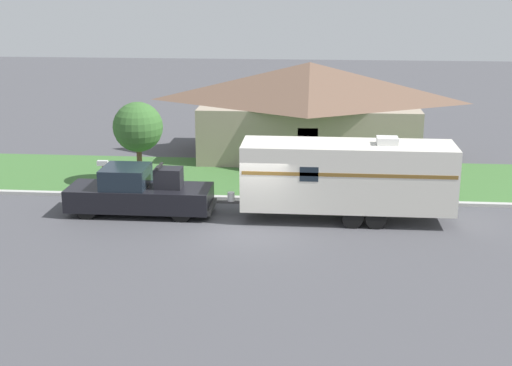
{
  "coord_description": "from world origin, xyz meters",
  "views": [
    {
      "loc": [
        2.31,
        -25.29,
        9.1
      ],
      "look_at": [
        -0.04,
        1.54,
        1.4
      ],
      "focal_mm": 50.0,
      "sensor_mm": 36.0,
      "label": 1
    }
  ],
  "objects": [
    {
      "name": "curb_strip",
      "position": [
        0.0,
        3.75,
        0.07
      ],
      "size": [
        80.0,
        0.3,
        0.14
      ],
      "color": "#ADADA8",
      "rests_on": "ground_plane"
    },
    {
      "name": "mailbox",
      "position": [
        -7.11,
        4.5,
        1.08
      ],
      "size": [
        0.48,
        0.2,
        1.41
      ],
      "color": "brown",
      "rests_on": "ground_plane"
    },
    {
      "name": "ground_plane",
      "position": [
        0.0,
        0.0,
        0.0
      ],
      "size": [
        120.0,
        120.0,
        0.0
      ],
      "primitive_type": "plane",
      "color": "#47474C"
    },
    {
      "name": "house_across_street",
      "position": [
        1.85,
        12.23,
        2.58
      ],
      "size": [
        12.07,
        6.85,
        4.97
      ],
      "color": "gray",
      "rests_on": "ground_plane"
    },
    {
      "name": "tree_in_yard",
      "position": [
        -5.75,
        5.66,
        2.7
      ],
      "size": [
        2.26,
        2.26,
        3.85
      ],
      "color": "brown",
      "rests_on": "ground_plane"
    },
    {
      "name": "travel_trailer",
      "position": [
        3.52,
        1.54,
        1.79
      ],
      "size": [
        9.21,
        2.3,
        3.34
      ],
      "color": "black",
      "rests_on": "ground_plane"
    },
    {
      "name": "pickup_truck",
      "position": [
        -4.76,
        1.54,
        0.87
      ],
      "size": [
        5.85,
        2.0,
        2.05
      ],
      "color": "black",
      "rests_on": "ground_plane"
    },
    {
      "name": "lawn_strip",
      "position": [
        0.0,
        7.4,
        0.01
      ],
      "size": [
        80.0,
        7.0,
        0.03
      ],
      "color": "#3D6B33",
      "rests_on": "ground_plane"
    }
  ]
}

